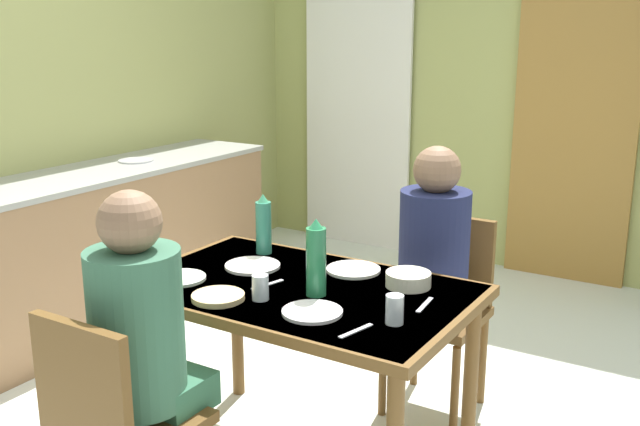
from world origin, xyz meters
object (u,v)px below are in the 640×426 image
object	(u,v)px
chair_near_diner	(114,423)
serving_bowl_center	(408,279)
water_bottle_green_far	(264,226)
person_far_diner	(433,248)
dining_table	(299,307)
kitchen_counter	(94,247)
chair_far_diner	(442,301)
person_near_diner	(140,324)
water_bottle_green_near	(316,260)

from	to	relation	value
chair_near_diner	serving_bowl_center	bearing A→B (deg)	60.52
water_bottle_green_far	chair_near_diner	bearing A→B (deg)	-81.39
person_far_diner	chair_near_diner	bearing A→B (deg)	71.11
dining_table	kitchen_counter	bearing A→B (deg)	161.75
chair_near_diner	serving_bowl_center	xyz separation A→B (m)	(0.55, 0.97, 0.28)
water_bottle_green_far	serving_bowl_center	size ratio (longest dim) A/B	1.53
water_bottle_green_far	person_far_diner	bearing A→B (deg)	29.70
chair_far_diner	person_near_diner	distance (m)	1.48
person_far_diner	water_bottle_green_far	xyz separation A→B (m)	(-0.63, -0.36, 0.09)
person_near_diner	chair_far_diner	bearing A→B (deg)	71.11
dining_table	person_far_diner	xyz separation A→B (m)	(0.27, 0.62, 0.11)
water_bottle_green_far	kitchen_counter	bearing A→B (deg)	167.06
dining_table	person_near_diner	world-z (taller)	person_near_diner
chair_near_diner	person_near_diner	world-z (taller)	person_near_diner
kitchen_counter	person_near_diner	bearing A→B (deg)	-36.93
water_bottle_green_near	serving_bowl_center	world-z (taller)	water_bottle_green_near
chair_near_diner	water_bottle_green_far	size ratio (longest dim) A/B	3.35
chair_near_diner	water_bottle_green_near	distance (m)	0.87
dining_table	water_bottle_green_near	world-z (taller)	water_bottle_green_near
kitchen_counter	chair_near_diner	size ratio (longest dim) A/B	2.91
person_near_diner	person_far_diner	size ratio (longest dim) A/B	1.00
chair_near_diner	chair_far_diner	size ratio (longest dim) A/B	1.00
kitchen_counter	chair_far_diner	bearing A→B (deg)	4.23
chair_near_diner	water_bottle_green_far	distance (m)	1.10
dining_table	chair_near_diner	bearing A→B (deg)	-104.69
water_bottle_green_far	serving_bowl_center	bearing A→B (deg)	-4.16
chair_near_diner	serving_bowl_center	world-z (taller)	chair_near_diner
person_near_diner	water_bottle_green_far	xyz separation A→B (m)	(-0.15, 0.88, 0.09)
water_bottle_green_far	serving_bowl_center	xyz separation A→B (m)	(0.70, -0.05, -0.09)
dining_table	chair_far_diner	distance (m)	0.82
chair_near_diner	person_far_diner	xyz separation A→B (m)	(0.47, 1.38, 0.28)
person_far_diner	serving_bowl_center	bearing A→B (deg)	100.65
chair_near_diner	water_bottle_green_far	xyz separation A→B (m)	(-0.15, 1.02, 0.38)
kitchen_counter	chair_near_diner	bearing A→B (deg)	-39.88
person_near_diner	water_bottle_green_far	distance (m)	0.90
person_far_diner	water_bottle_green_near	bearing A→B (deg)	75.77
water_bottle_green_far	chair_far_diner	bearing A→B (deg)	38.25
kitchen_counter	dining_table	distance (m)	1.93
chair_far_diner	serving_bowl_center	bearing A→B (deg)	98.02
dining_table	chair_far_diner	xyz separation A→B (m)	(0.27, 0.76, -0.17)
water_bottle_green_near	person_near_diner	bearing A→B (deg)	-117.73
kitchen_counter	serving_bowl_center	xyz separation A→B (m)	(2.17, -0.39, 0.33)
kitchen_counter	dining_table	xyz separation A→B (m)	(1.82, -0.60, 0.22)
water_bottle_green_near	serving_bowl_center	bearing A→B (deg)	46.39
kitchen_counter	water_bottle_green_far	xyz separation A→B (m)	(1.47, -0.34, 0.42)
kitchen_counter	serving_bowl_center	bearing A→B (deg)	-10.15
kitchen_counter	person_near_diner	xyz separation A→B (m)	(1.63, -1.22, 0.33)
chair_far_diner	water_bottle_green_near	distance (m)	0.91
kitchen_counter	person_far_diner	size ratio (longest dim) A/B	3.29
person_far_diner	dining_table	bearing A→B (deg)	66.27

